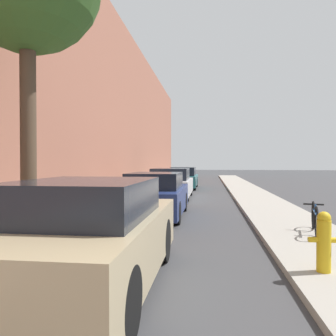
{
  "coord_description": "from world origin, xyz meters",
  "views": [
    {
      "loc": [
        0.79,
        1.53,
        1.68
      ],
      "look_at": [
        -0.31,
        10.28,
        1.53
      ],
      "focal_mm": 35.39,
      "sensor_mm": 36.0,
      "label": 1
    }
  ],
  "objects_px": {
    "parked_car_navy": "(156,196)",
    "parked_car_champagne": "(89,236)",
    "fire_hydrant": "(324,241)",
    "bicycle": "(315,218)",
    "parked_car_teal": "(184,178)",
    "parked_car_white": "(171,184)"
  },
  "relations": [
    {
      "from": "parked_car_champagne",
      "to": "parked_car_teal",
      "type": "relative_size",
      "value": 0.9
    },
    {
      "from": "fire_hydrant",
      "to": "bicycle",
      "type": "xyz_separation_m",
      "value": [
        0.68,
        2.67,
        -0.11
      ]
    },
    {
      "from": "parked_car_navy",
      "to": "parked_car_teal",
      "type": "xyz_separation_m",
      "value": [
        -0.02,
        11.15,
        0.0
      ]
    },
    {
      "from": "parked_car_white",
      "to": "fire_hydrant",
      "type": "height_order",
      "value": "parked_car_white"
    },
    {
      "from": "parked_car_navy",
      "to": "parked_car_teal",
      "type": "relative_size",
      "value": 0.88
    },
    {
      "from": "parked_car_champagne",
      "to": "bicycle",
      "type": "relative_size",
      "value": 2.6
    },
    {
      "from": "parked_car_teal",
      "to": "fire_hydrant",
      "type": "height_order",
      "value": "parked_car_teal"
    },
    {
      "from": "parked_car_navy",
      "to": "parked_car_white",
      "type": "xyz_separation_m",
      "value": [
        -0.15,
        5.4,
        0.01
      ]
    },
    {
      "from": "parked_car_white",
      "to": "parked_car_champagne",
      "type": "bearing_deg",
      "value": -89.0
    },
    {
      "from": "parked_car_teal",
      "to": "fire_hydrant",
      "type": "xyz_separation_m",
      "value": [
        3.27,
        -16.3,
        -0.09
      ]
    },
    {
      "from": "parked_car_teal",
      "to": "parked_car_champagne",
      "type": "bearing_deg",
      "value": -89.8
    },
    {
      "from": "fire_hydrant",
      "to": "bicycle",
      "type": "height_order",
      "value": "fire_hydrant"
    },
    {
      "from": "parked_car_champagne",
      "to": "parked_car_white",
      "type": "distance_m",
      "value": 11.26
    },
    {
      "from": "parked_car_navy",
      "to": "fire_hydrant",
      "type": "bearing_deg",
      "value": -57.7
    },
    {
      "from": "parked_car_white",
      "to": "bicycle",
      "type": "distance_m",
      "value": 8.88
    },
    {
      "from": "parked_car_teal",
      "to": "bicycle",
      "type": "xyz_separation_m",
      "value": [
        3.96,
        -13.63,
        -0.2
      ]
    },
    {
      "from": "parked_car_teal",
      "to": "bicycle",
      "type": "relative_size",
      "value": 2.9
    },
    {
      "from": "parked_car_teal",
      "to": "bicycle",
      "type": "distance_m",
      "value": 14.19
    },
    {
      "from": "parked_car_champagne",
      "to": "fire_hydrant",
      "type": "distance_m",
      "value": 3.29
    },
    {
      "from": "parked_car_white",
      "to": "parked_car_teal",
      "type": "height_order",
      "value": "parked_car_white"
    },
    {
      "from": "parked_car_navy",
      "to": "parked_car_white",
      "type": "height_order",
      "value": "parked_car_white"
    },
    {
      "from": "parked_car_navy",
      "to": "parked_car_champagne",
      "type": "bearing_deg",
      "value": -89.57
    }
  ]
}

